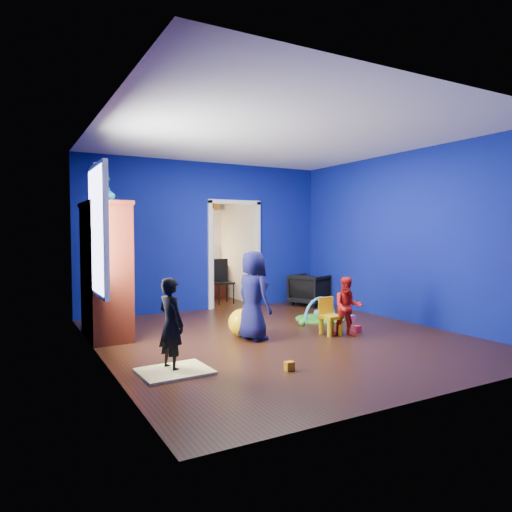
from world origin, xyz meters
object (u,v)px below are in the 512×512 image
kid_chair (331,318)px  child_black (171,324)px  armchair (310,290)px  hopper_ball (242,323)px  play_mat (320,319)px  tv_armoire (106,270)px  folding_chair (223,282)px  vase (109,194)px  study_desk (206,282)px  crt_tv (109,267)px  toddler_red (348,307)px  child_navy (253,295)px

kid_chair → child_black: bearing=-172.4°
armchair → hopper_ball: 3.19m
hopper_ball → play_mat: bearing=15.7°
hopper_ball → tv_armoire: bearing=152.8°
folding_chair → kid_chair: bearing=-87.6°
vase → study_desk: size_ratio=0.21×
crt_tv → kid_chair: crt_tv is taller
toddler_red → hopper_ball: (-1.37, 0.73, -0.23)m
child_black → study_desk: bearing=-42.8°
child_black → kid_chair: size_ratio=2.07×
crt_tv → hopper_ball: crt_tv is taller
child_black → play_mat: child_black is taller
hopper_ball → folding_chair: size_ratio=0.44×
toddler_red → folding_chair: 3.74m
armchair → toddler_red: size_ratio=0.82×
tv_armoire → folding_chair: tv_armoire is taller
kid_chair → toddler_red: bearing=-57.3°
child_navy → tv_armoire: (-1.80, 1.15, 0.35)m
armchair → play_mat: (-0.78, -1.39, -0.31)m
kid_chair → hopper_ball: bearing=152.2°
armchair → folding_chair: size_ratio=0.78×
child_navy → tv_armoire: 2.17m
play_mat → folding_chair: bearing=106.2°
toddler_red → tv_armoire: 3.56m
crt_tv → study_desk: (2.78, 3.06, -0.65)m
study_desk → folding_chair: 0.96m
child_navy → armchair: bearing=-59.0°
child_black → crt_tv: size_ratio=1.48×
child_black → child_navy: bearing=-77.1°
kid_chair → study_desk: study_desk is taller
play_mat → hopper_ball: bearing=-164.3°
child_navy → hopper_ball: bearing=1.9°
armchair → child_black: bearing=104.1°
armchair → study_desk: size_ratio=0.81×
tv_armoire → study_desk: tv_armoire is taller
toddler_red → vase: bearing=-173.5°
tv_armoire → play_mat: tv_armoire is taller
armchair → kid_chair: bearing=128.3°
vase → kid_chair: bearing=-20.9°
child_black → child_navy: child_navy is taller
tv_armoire → child_black: bearing=-80.8°
play_mat → study_desk: 3.54m
tv_armoire → child_navy: bearing=-32.5°
vase → hopper_ball: vase is taller
hopper_ball → play_mat: (1.79, 0.50, -0.19)m
armchair → toddler_red: bearing=132.8°
child_navy → study_desk: bearing=-23.1°
kid_chair → child_navy: bearing=162.2°
vase → tv_armoire: 1.11m
child_black → toddler_red: (2.80, 0.35, -0.08)m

